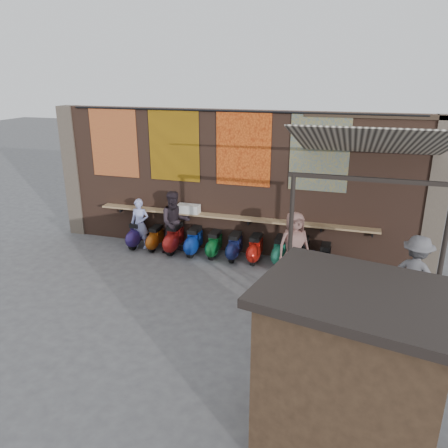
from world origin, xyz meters
name	(u,v)px	position (x,y,z in m)	size (l,w,h in m)	color
ground	(203,290)	(0.00, 0.00, 0.00)	(70.00, 70.00, 0.00)	#474749
brick_wall	(234,183)	(0.00, 2.70, 2.00)	(10.00, 0.40, 4.00)	brown
pier_left	(75,171)	(-5.20, 2.70, 2.00)	(0.50, 0.50, 4.00)	#4C4238
pier_right	(436,197)	(5.20, 2.70, 2.00)	(0.50, 0.50, 4.00)	#4C4238
eating_counter	(231,217)	(0.00, 2.33, 1.10)	(8.00, 0.32, 0.05)	#9E7A51
shelf_box	(188,209)	(-1.25, 2.30, 1.24)	(0.64, 0.30, 0.24)	white
tapestry_redgold	(114,143)	(-3.60, 2.48, 3.00)	(1.50, 0.02, 2.00)	maroon
tapestry_sun	(174,146)	(-1.70, 2.48, 3.00)	(1.50, 0.02, 2.00)	orange
tapestry_orange	(243,149)	(0.30, 2.48, 3.00)	(1.50, 0.02, 2.00)	orange
tapestry_multi	(319,153)	(2.30, 2.48, 3.00)	(1.50, 0.02, 2.00)	navy
hang_rail	(233,111)	(0.00, 2.47, 3.98)	(0.06, 0.06, 9.50)	black
scooter_stool_0	(137,235)	(-2.81, 2.02, 0.38)	(0.36, 0.80, 0.76)	#261753
scooter_stool_1	(155,238)	(-2.20, 1.99, 0.34)	(0.32, 0.72, 0.69)	#8E3F0C
scooter_stool_2	(174,239)	(-1.59, 1.97, 0.41)	(0.39, 0.87, 0.82)	maroon
scooter_stool_3	(194,242)	(-0.98, 1.97, 0.39)	(0.37, 0.82, 0.78)	navy
scooter_stool_4	(214,245)	(-0.37, 1.98, 0.36)	(0.34, 0.76, 0.72)	#0B5321
scooter_stool_5	(234,247)	(0.22, 1.97, 0.37)	(0.35, 0.78, 0.74)	#141B4B
scooter_stool_6	(255,249)	(0.81, 1.97, 0.37)	(0.35, 0.78, 0.75)	#A9140D
scooter_stool_7	(280,251)	(1.48, 2.01, 0.38)	(0.36, 0.81, 0.77)	#1B6D52
scooter_stool_8	(302,253)	(2.07, 2.04, 0.39)	(0.37, 0.82, 0.78)	black
scooter_stool_9	(325,258)	(2.67, 1.98, 0.35)	(0.33, 0.73, 0.70)	black
diner_left	(140,224)	(-2.67, 2.00, 0.74)	(0.54, 0.36, 1.49)	#99A2DE
diner_right	(175,222)	(-1.55, 2.00, 0.91)	(0.88, 0.69, 1.81)	#271E25
shopper_navy	(311,283)	(2.56, -0.41, 0.75)	(0.88, 0.36, 1.50)	black
shopper_grey	(415,275)	(4.64, 0.35, 0.88)	(1.14, 0.65, 1.76)	#5D5C61
shopper_tan	(294,246)	(1.94, 1.30, 0.87)	(0.85, 0.55, 1.74)	#825952
market_stall	(350,377)	(3.41, -3.82, 1.16)	(2.14, 1.60, 2.32)	black
stall_roof	(360,294)	(3.41, -3.82, 2.38)	(2.40, 1.85, 0.12)	black
stall_sign	(368,313)	(3.59, -3.01, 1.68)	(1.20, 0.04, 0.50)	gold
stall_shelf	(362,363)	(3.59, -3.01, 0.85)	(1.78, 0.10, 0.06)	#473321
awning_canvas	(372,142)	(3.50, 0.90, 3.55)	(3.20, 3.40, 0.03)	beige
awning_ledger	(373,116)	(3.50, 2.49, 3.95)	(3.30, 0.08, 0.12)	#33261C
awning_header	(371,180)	(3.50, -0.60, 3.08)	(3.00, 0.08, 0.08)	black
awning_post_left	(290,249)	(2.10, -0.60, 1.55)	(0.09, 0.09, 3.10)	black
awning_post_right	(441,266)	(4.90, -0.60, 1.55)	(0.09, 0.09, 3.10)	black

